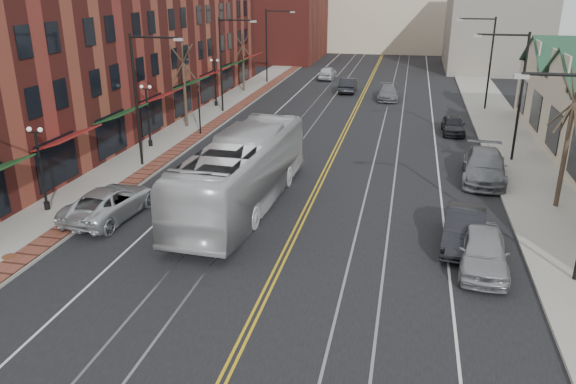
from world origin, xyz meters
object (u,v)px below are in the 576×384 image
at_px(transit_bus, 243,172).
at_px(parked_car_d, 453,125).
at_px(parked_car_b, 464,229).
at_px(parked_suv, 110,202).
at_px(parked_car_a, 483,251).
at_px(parked_car_c, 484,166).

height_order(transit_bus, parked_car_d, transit_bus).
xyz_separation_m(parked_car_b, parked_car_d, (0.67, 20.19, -0.11)).
height_order(parked_suv, parked_car_a, parked_car_a).
distance_m(transit_bus, parked_car_a, 12.26).
bearing_deg(parked_car_c, parked_suv, -147.65).
relative_size(parked_suv, parked_car_b, 1.15).
height_order(parked_suv, parked_car_b, parked_car_b).
xyz_separation_m(transit_bus, parked_car_a, (11.38, -4.43, -1.08)).
bearing_deg(parked_car_a, parked_car_b, 108.79).
relative_size(parked_car_a, parked_car_c, 0.80).
distance_m(parked_car_c, parked_car_d, 10.88).
bearing_deg(parked_car_c, transit_bus, -146.27).
bearing_deg(parked_suv, parked_car_b, -173.73).
distance_m(parked_car_b, parked_car_c, 9.54).
bearing_deg(parked_car_b, parked_suv, -172.52).
bearing_deg(parked_car_d, parked_suv, -131.09).
height_order(transit_bus, parked_car_b, transit_bus).
bearing_deg(parked_car_a, parked_suv, 177.60).
bearing_deg(transit_bus, parked_suv, 27.34).
bearing_deg(parked_car_c, parked_car_a, -91.43).
xyz_separation_m(parked_car_a, parked_car_d, (0.09, 22.25, -0.11)).
height_order(parked_car_a, parked_car_b, parked_car_a).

